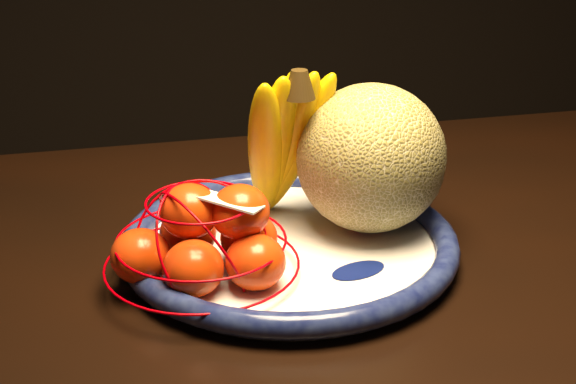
{
  "coord_description": "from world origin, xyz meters",
  "views": [
    {
      "loc": [
        0.02,
        -0.66,
        1.2
      ],
      "look_at": [
        0.12,
        0.11,
        0.87
      ],
      "focal_mm": 50.0,
      "sensor_mm": 36.0,
      "label": 1
    }
  ],
  "objects": [
    {
      "name": "banana_bunch",
      "position": [
        0.12,
        0.16,
        0.91
      ],
      "size": [
        0.12,
        0.13,
        0.2
      ],
      "rotation": [
        0.0,
        0.0,
        0.39
      ],
      "color": "#E4B400",
      "rests_on": "fruit_bowl"
    },
    {
      "name": "price_tag",
      "position": [
        0.05,
        0.03,
        0.9
      ],
      "size": [
        0.08,
        0.06,
        0.01
      ],
      "primitive_type": "cube",
      "rotation": [
        -0.14,
        0.1,
        -0.54
      ],
      "color": "white",
      "rests_on": "mandarin_bag"
    },
    {
      "name": "cantaloupe",
      "position": [
        0.22,
        0.13,
        0.89
      ],
      "size": [
        0.16,
        0.16,
        0.16
      ],
      "primitive_type": "sphere",
      "color": "olive",
      "rests_on": "fruit_bowl"
    },
    {
      "name": "mandarin_bag",
      "position": [
        0.03,
        0.04,
        0.85
      ],
      "size": [
        0.25,
        0.25,
        0.12
      ],
      "rotation": [
        0.0,
        0.0,
        -0.39
      ],
      "color": "red",
      "rests_on": "fruit_bowl"
    },
    {
      "name": "fruit_bowl",
      "position": [
        0.12,
        0.1,
        0.81
      ],
      "size": [
        0.36,
        0.36,
        0.03
      ],
      "rotation": [
        0.0,
        0.0,
        -0.22
      ],
      "color": "white",
      "rests_on": "dining_table"
    },
    {
      "name": "dining_table",
      "position": [
        0.06,
        0.0,
        0.71
      ],
      "size": [
        1.68,
        1.1,
        0.8
      ],
      "rotation": [
        0.0,
        0.0,
        0.09
      ],
      "color": "black",
      "rests_on": "ground"
    }
  ]
}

